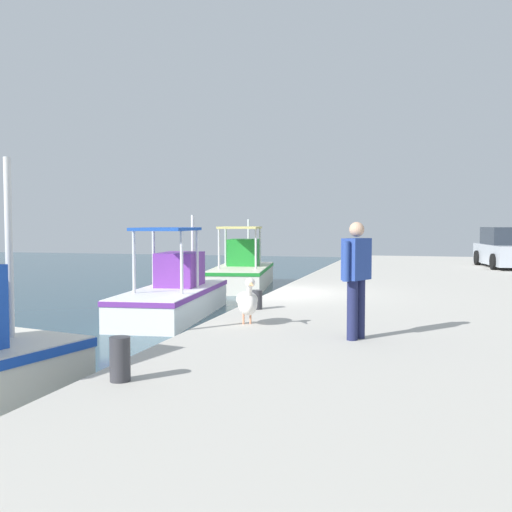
{
  "coord_description": "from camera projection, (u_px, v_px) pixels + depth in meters",
  "views": [
    {
      "loc": [
        -14.14,
        -3.56,
        2.51
      ],
      "look_at": [
        5.27,
        1.81,
        1.4
      ],
      "focal_mm": 41.48,
      "sensor_mm": 36.0,
      "label": 1
    }
  ],
  "objects": [
    {
      "name": "fishing_boat_second",
      "position": [
        174.0,
        294.0,
        15.94
      ],
      "size": [
        5.63,
        2.37,
        2.77
      ],
      "color": "white",
      "rests_on": "ground"
    },
    {
      "name": "mooring_bollard_second",
      "position": [
        257.0,
        300.0,
        11.78
      ],
      "size": [
        0.22,
        0.22,
        0.38
      ],
      "primitive_type": "cylinder",
      "color": "#333338",
      "rests_on": "quay_pier"
    },
    {
      "name": "mooring_bollard_third",
      "position": [
        347.0,
        256.0,
        26.41
      ],
      "size": [
        0.27,
        0.27,
        0.48
      ],
      "primitive_type": "cylinder",
      "color": "#333338",
      "rests_on": "quay_pier"
    },
    {
      "name": "parked_car",
      "position": [
        508.0,
        249.0,
        23.0
      ],
      "size": [
        4.29,
        2.29,
        1.57
      ],
      "color": "black",
      "rests_on": "quay_pier"
    },
    {
      "name": "fishing_boat_third",
      "position": [
        242.0,
        271.0,
        23.3
      ],
      "size": [
        5.88,
        2.88,
        2.69
      ],
      "color": "silver",
      "rests_on": "ground"
    },
    {
      "name": "pelican",
      "position": [
        247.0,
        301.0,
        9.98
      ],
      "size": [
        0.95,
        0.61,
        0.82
      ],
      "color": "tan",
      "rests_on": "quay_pier"
    },
    {
      "name": "quay_pier",
      "position": [
        484.0,
        317.0,
        13.34
      ],
      "size": [
        36.0,
        10.0,
        0.8
      ],
      "primitive_type": "cube",
      "color": "#BCB7AD",
      "rests_on": "ground"
    },
    {
      "name": "fisherman_standing",
      "position": [
        356.0,
        274.0,
        8.68
      ],
      "size": [
        0.6,
        0.42,
        1.73
      ],
      "color": "#1E234C",
      "rests_on": "quay_pier"
    },
    {
      "name": "mooring_bollard_nearest",
      "position": [
        120.0,
        359.0,
        6.39
      ],
      "size": [
        0.22,
        0.22,
        0.48
      ],
      "primitive_type": "cylinder",
      "color": "#333338",
      "rests_on": "quay_pier"
    }
  ]
}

